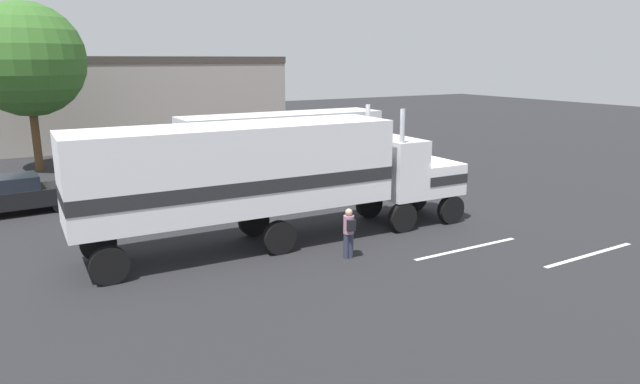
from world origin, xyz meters
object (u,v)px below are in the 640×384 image
(semi_truck, at_px, (268,172))
(person_bystander, at_px, (349,231))
(parked_car, at_px, (15,194))
(parked_bus, at_px, (283,139))
(tree_left, at_px, (27,60))

(semi_truck, relative_size, person_bystander, 8.74)
(semi_truck, relative_size, parked_car, 3.18)
(person_bystander, bearing_deg, semi_truck, 121.07)
(semi_truck, relative_size, parked_bus, 1.29)
(parked_bus, relative_size, tree_left, 1.19)
(person_bystander, height_order, parked_bus, parked_bus)
(parked_bus, height_order, tree_left, tree_left)
(parked_car, relative_size, tree_left, 0.48)
(person_bystander, relative_size, parked_bus, 0.15)
(person_bystander, distance_m, parked_bus, 13.06)
(tree_left, bearing_deg, parked_bus, -37.38)
(tree_left, bearing_deg, semi_truck, -72.76)
(parked_car, bearing_deg, semi_truck, -50.40)
(parked_bus, bearing_deg, semi_truck, -119.29)
(semi_truck, height_order, tree_left, tree_left)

